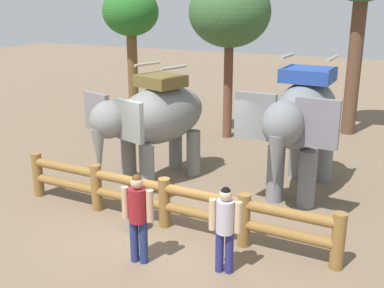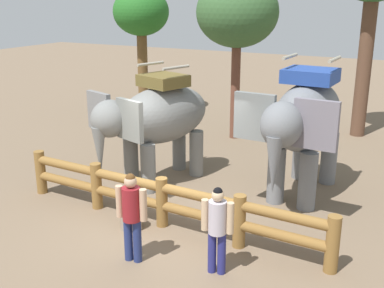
% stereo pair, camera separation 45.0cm
% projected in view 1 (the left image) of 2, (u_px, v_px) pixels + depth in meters
% --- Properties ---
extents(ground_plane, '(60.00, 60.00, 0.00)m').
position_uv_depth(ground_plane, '(168.00, 223.00, 10.02)').
color(ground_plane, '#735E49').
extents(log_fence, '(7.17, 0.55, 1.05)m').
position_uv_depth(log_fence, '(164.00, 199.00, 9.71)').
color(log_fence, brown).
rests_on(log_fence, ground).
extents(elephant_near_left, '(2.42, 3.56, 2.98)m').
position_uv_depth(elephant_near_left, '(155.00, 119.00, 11.70)').
color(elephant_near_left, slate).
rests_on(elephant_near_left, ground).
extents(elephant_center, '(2.17, 3.81, 3.27)m').
position_uv_depth(elephant_center, '(302.00, 120.00, 10.97)').
color(elephant_center, slate).
rests_on(elephant_center, ground).
extents(tourist_woman_in_black, '(0.59, 0.36, 1.67)m').
position_uv_depth(tourist_woman_in_black, '(138.00, 212.00, 8.29)').
color(tourist_woman_in_black, navy).
rests_on(tourist_woman_in_black, ground).
extents(tourist_man_in_blue, '(0.55, 0.35, 1.58)m').
position_uv_depth(tourist_man_in_blue, '(225.00, 224.00, 7.99)').
color(tourist_man_in_blue, navy).
rests_on(tourist_man_in_blue, ground).
extents(tree_far_left, '(2.58, 2.58, 5.16)m').
position_uv_depth(tree_far_left, '(230.00, 14.00, 14.91)').
color(tree_far_left, brown).
rests_on(tree_far_left, ground).
extents(tree_deep_back, '(2.14, 2.14, 4.88)m').
position_uv_depth(tree_deep_back, '(131.00, 15.00, 18.12)').
color(tree_deep_back, brown).
rests_on(tree_deep_back, ground).
extents(feed_bucket, '(0.43, 0.43, 0.42)m').
position_uv_depth(feed_bucket, '(134.00, 220.00, 9.67)').
color(feed_bucket, gray).
rests_on(feed_bucket, ground).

